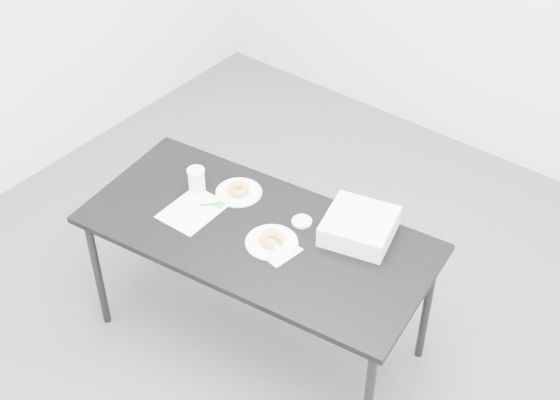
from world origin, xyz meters
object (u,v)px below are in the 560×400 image
Objects in this scene: scorecard at (193,210)px; plate_far at (239,192)px; table at (257,240)px; pen at (214,204)px; coffee_cup at (196,180)px; donut_far at (239,189)px; plate_near at (272,242)px; donut_near at (272,239)px; bakery_box at (359,226)px.

plate_far is at bearing 68.58° from scorecard.
plate_far reaches higher than table.
table is at bearing -47.80° from pen.
coffee_cup is (-0.39, 0.05, 0.11)m from table.
donut_far is 0.87× the size of coffee_cup.
scorecard is 2.15× the size of pen.
plate_near is 2.25× the size of donut_far.
donut_near is (0.35, -0.04, 0.02)m from pen.
donut_far is at bearing 32.68° from pen.
plate_near is 2.13× the size of donut_near.
donut_far is at bearing 0.00° from plate_far.
coffee_cup reaches higher than plate_far.
scorecard is at bearing -168.59° from bakery_box.
pen reaches higher than plate_far.
plate_near is (0.10, -0.02, 0.06)m from table.
donut_far is at bearing 139.97° from table.
donut_far is at bearing 30.42° from coffee_cup.
bakery_box is at bearing 46.53° from donut_near.
donut_near is 0.92× the size of coffee_cup.
pen is at bearing 173.86° from donut_near.
coffee_cup reaches higher than plate_near.
plate_near reaches higher than plate_far.
coffee_cup is (-0.08, 0.12, 0.06)m from scorecard.
table is 0.13m from donut_near.
donut_near is 0.37m from plate_far.
donut_far reaches higher than table.
donut_far is (-0.23, 0.15, 0.07)m from table.
donut_far is at bearing 175.56° from bakery_box.
table is at bearing -33.02° from plate_far.
scorecard is 0.41m from plate_near.
pen reaches higher than scorecard.
plate_far is (-0.32, 0.17, -0.00)m from plate_near.
pen is at bearing -103.17° from plate_far.
pen is 0.45× the size of bakery_box.
scorecard is 1.29× the size of plate_far.
plate_near is 1.06× the size of plate_far.
pen reaches higher than table.
pen reaches higher than plate_near.
coffee_cup is 0.77m from bakery_box.
pen is at bearing 169.33° from table.
bakery_box is at bearing 9.95° from plate_far.
donut_near is at bearing -27.59° from donut_far.
plate_far is at bearing 139.97° from table.
plate_near is 0.50m from coffee_cup.
scorecard is 0.16m from coffee_cup.
donut_near is 0.37m from donut_far.
table is at bearing 167.37° from plate_near.
pen is (-0.26, 0.02, 0.06)m from table.
bakery_box is (0.35, 0.25, 0.10)m from table.
plate_near is at bearing 5.70° from scorecard.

